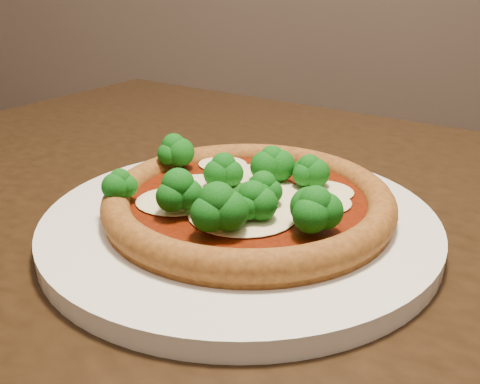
# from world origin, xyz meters

# --- Properties ---
(dining_table) EXTENTS (1.50, 1.28, 0.75)m
(dining_table) POSITION_xyz_m (-0.17, 0.16, 0.66)
(dining_table) COLOR black
(dining_table) RESTS_ON floor
(plate) EXTENTS (0.36, 0.36, 0.02)m
(plate) POSITION_xyz_m (-0.22, 0.15, 0.76)
(plate) COLOR white
(plate) RESTS_ON dining_table
(pizza) EXTENTS (0.26, 0.26, 0.06)m
(pizza) POSITION_xyz_m (-0.22, 0.15, 0.78)
(pizza) COLOR brown
(pizza) RESTS_ON plate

